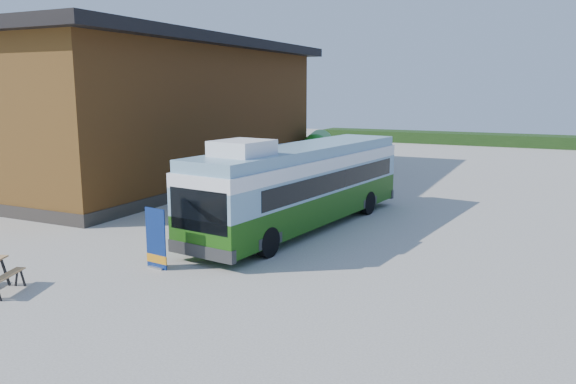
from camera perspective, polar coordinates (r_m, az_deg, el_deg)
The scene contains 9 objects.
ground at distance 17.57m, azimuth -4.77°, elevation -5.93°, with size 100.00×100.00×0.00m, color #BCB7AD.
barn at distance 31.08m, azimuth -12.48°, elevation 7.72°, with size 9.60×21.20×7.50m.
hedge at distance 52.74m, azimuth 24.81°, elevation 4.68°, with size 40.00×3.00×1.00m, color #264419.
bus at distance 19.98m, azimuth 1.44°, elevation 0.92°, with size 3.83×11.35×3.42m.
awning at distance 21.11m, azimuth -3.57°, elevation 3.77°, with size 2.92×4.18×0.50m.
banner at distance 16.04m, azimuth -13.26°, elevation -5.16°, with size 0.75×0.25×1.72m.
person_a at distance 24.30m, azimuth 0.28°, elevation 0.99°, with size 0.69×0.45×1.89m, color #999999.
person_b at distance 22.04m, azimuth 3.26°, elevation -0.30°, with size 0.81×0.63×1.67m, color #999999.
slurry_tanker at distance 37.64m, azimuth 3.07°, elevation 4.79°, with size 2.83×5.59×2.14m.
Camera 1 is at (8.51, -14.55, 4.95)m, focal length 35.00 mm.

